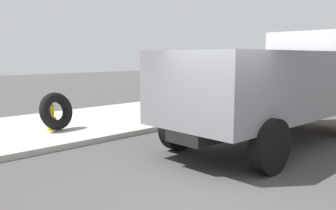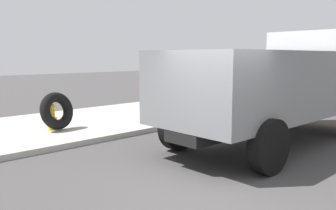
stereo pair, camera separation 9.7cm
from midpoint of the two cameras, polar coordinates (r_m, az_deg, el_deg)
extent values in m
plane|color=#423F3F|center=(6.56, 6.48, -12.55)|extent=(80.00, 80.00, 0.00)
cube|color=#ADA89E|center=(11.62, -19.28, -3.54)|extent=(36.00, 5.00, 0.15)
cylinder|color=yellow|center=(10.85, -18.58, -2.28)|extent=(0.21, 0.21, 0.60)
sphere|color=yellow|center=(10.80, -18.66, -0.40)|extent=(0.24, 0.24, 0.24)
cylinder|color=yellow|center=(10.67, -18.15, -2.04)|extent=(0.10, 0.17, 0.10)
cylinder|color=yellow|center=(11.01, -19.03, -1.78)|extent=(0.10, 0.17, 0.10)
cylinder|color=yellow|center=(10.68, -18.13, -2.42)|extent=(0.11, 0.17, 0.11)
torus|color=black|center=(10.72, -17.75, -0.92)|extent=(1.18, 0.74, 1.13)
cylinder|color=gray|center=(11.86, -1.25, 2.61)|extent=(0.06, 0.06, 2.09)
cylinder|color=red|center=(11.79, -1.13, 5.82)|extent=(0.76, 0.02, 0.76)
cube|color=slate|center=(8.68, 12.98, 3.15)|extent=(4.85, 2.59, 1.60)
cube|color=silver|center=(11.83, 22.80, 5.40)|extent=(2.05, 2.54, 2.20)
cube|color=black|center=(9.73, 16.41, -2.01)|extent=(7.02, 1.03, 0.24)
cylinder|color=black|center=(12.33, 16.78, -0.56)|extent=(1.11, 0.32, 1.10)
cylinder|color=black|center=(8.69, 1.43, -3.63)|extent=(1.11, 0.32, 1.10)
cylinder|color=black|center=(7.19, 15.71, -6.38)|extent=(1.11, 0.32, 1.10)
cylinder|color=black|center=(17.23, 23.78, 1.41)|extent=(1.11, 0.33, 1.10)
camera|label=1|loc=(0.05, -90.29, -0.04)|focal=37.95mm
camera|label=2|loc=(0.05, 89.71, 0.04)|focal=37.95mm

